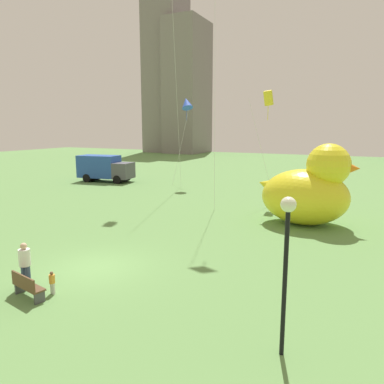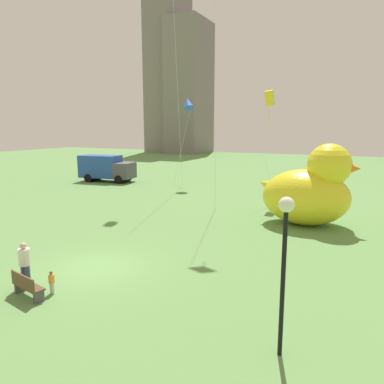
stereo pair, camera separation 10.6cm
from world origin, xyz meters
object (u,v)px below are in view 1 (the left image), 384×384
at_px(person_child, 52,282).
at_px(lamppost, 287,244).
at_px(kite_blue, 187,103).
at_px(box_truck, 105,168).
at_px(park_bench, 27,286).
at_px(person_adult, 25,263).
at_px(kite_yellow, 268,98).
at_px(giant_inflatable_duck, 309,190).

relative_size(person_child, lamppost, 0.20).
bearing_deg(kite_blue, box_truck, -169.53).
relative_size(park_bench, box_truck, 0.24).
bearing_deg(lamppost, person_child, -179.81).
relative_size(person_adult, box_truck, 0.28).
distance_m(park_bench, box_truck, 28.04).
relative_size(person_child, box_truck, 0.14).
height_order(park_bench, lamppost, lamppost).
xyz_separation_m(park_bench, kite_blue, (-6.29, 25.05, 7.78)).
bearing_deg(park_bench, kite_blue, 104.09).
height_order(person_adult, kite_yellow, kite_yellow).
relative_size(park_bench, person_child, 1.77).
bearing_deg(park_bench, person_adult, 141.53).
xyz_separation_m(person_adult, giant_inflatable_duck, (8.10, 13.84, 1.17)).
bearing_deg(kite_blue, person_child, -74.41).
bearing_deg(kite_yellow, person_child, -97.23).
bearing_deg(kite_yellow, kite_blue, 154.27).
xyz_separation_m(person_child, kite_blue, (-6.81, 24.42, 7.77)).
bearing_deg(park_bench, box_truck, 123.55).
bearing_deg(giant_inflatable_duck, person_child, -115.96).
bearing_deg(person_adult, kite_blue, 102.62).
height_order(lamppost, kite_yellow, kite_yellow).
height_order(giant_inflatable_duck, box_truck, giant_inflatable_duck).
height_order(lamppost, box_truck, lamppost).
height_order(park_bench, person_adult, person_adult).
height_order(giant_inflatable_duck, kite_yellow, kite_yellow).
relative_size(person_adult, kite_blue, 0.19).
distance_m(person_child, box_truck, 27.81).
bearing_deg(kite_blue, giant_inflatable_duck, -37.92).
bearing_deg(lamppost, kite_blue, 121.57).
xyz_separation_m(lamppost, box_truck, (-24.19, 22.69, -1.59)).
relative_size(lamppost, kite_blue, 0.47).
height_order(giant_inflatable_duck, kite_blue, kite_blue).
xyz_separation_m(giant_inflatable_duck, kite_yellow, (-4.22, 6.06, 5.97)).
bearing_deg(kite_yellow, lamppost, -74.15).
bearing_deg(giant_inflatable_duck, box_truck, 158.72).
bearing_deg(giant_inflatable_duck, lamppost, -84.10).
height_order(person_adult, giant_inflatable_duck, giant_inflatable_duck).
distance_m(giant_inflatable_duck, box_truck, 24.44).
relative_size(park_bench, kite_yellow, 0.17).
height_order(park_bench, kite_blue, kite_blue).
bearing_deg(park_bench, person_child, 50.31).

